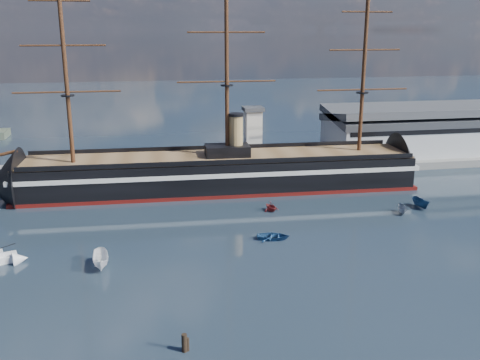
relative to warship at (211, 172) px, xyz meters
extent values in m
plane|color=#1A2934|center=(9.50, -20.00, -4.04)|extent=(600.00, 600.00, 0.00)
cube|color=slate|center=(19.50, 16.00, -4.04)|extent=(180.00, 18.00, 2.00)
cube|color=#B7BABC|center=(67.50, 20.00, 2.96)|extent=(62.00, 20.00, 10.00)
cube|color=#3F4247|center=(67.50, 20.00, 8.56)|extent=(63.00, 21.00, 2.00)
cube|color=silver|center=(12.50, 13.00, 4.96)|extent=(4.00, 4.00, 14.00)
cube|color=#3F4247|center=(12.50, 13.00, 12.46)|extent=(5.00, 5.00, 1.00)
cube|color=black|center=(1.73, 0.00, -0.04)|extent=(88.52, 19.18, 7.00)
cube|color=silver|center=(1.73, 0.00, 1.16)|extent=(90.53, 19.50, 1.00)
cube|color=#56100D|center=(1.73, 0.00, -3.69)|extent=(90.53, 19.46, 0.90)
cone|color=black|center=(-44.77, 0.00, -0.34)|extent=(14.56, 16.18, 15.68)
cone|color=black|center=(48.23, 0.00, -0.34)|extent=(11.56, 16.07, 15.68)
cube|color=brown|center=(1.73, 0.00, 3.56)|extent=(88.48, 17.91, 0.40)
cube|color=black|center=(3.73, 0.00, 4.96)|extent=(10.21, 6.36, 2.50)
cylinder|color=tan|center=(5.73, 0.00, 8.46)|extent=(3.20, 3.20, 9.00)
cylinder|color=#381E0F|center=(-30.27, 0.00, 22.76)|extent=(0.90, 0.90, 38.00)
cylinder|color=#381E0F|center=(3.73, 0.00, 24.76)|extent=(0.90, 0.90, 42.00)
cylinder|color=#381E0F|center=(35.73, 0.00, 21.76)|extent=(0.90, 0.90, 36.00)
imported|color=white|center=(-22.60, -38.96, -4.04)|extent=(7.59, 3.16, 2.98)
imported|color=navy|center=(6.44, -32.63, -4.04)|extent=(2.23, 3.79, 1.66)
imported|color=slate|center=(35.27, -24.15, -4.04)|extent=(5.31, 3.22, 2.00)
imported|color=maroon|center=(9.77, -17.56, -4.04)|extent=(6.46, 4.41, 2.18)
imported|color=navy|center=(40.72, -21.49, -4.04)|extent=(6.26, 2.65, 2.45)
cylinder|color=black|center=(-11.89, -63.84, -4.04)|extent=(0.64, 0.64, 2.92)
camera|label=1|loc=(-15.64, -117.73, 31.47)|focal=40.00mm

